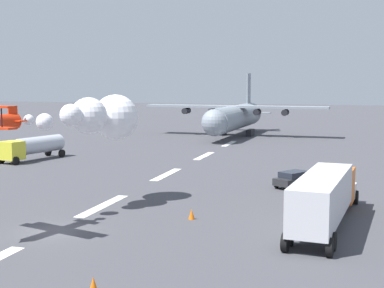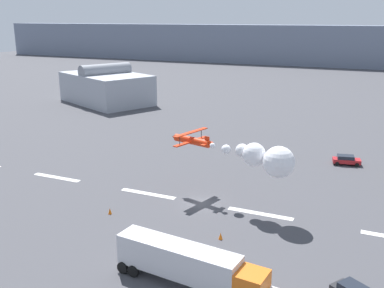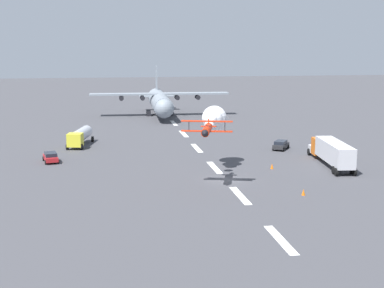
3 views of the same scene
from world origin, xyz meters
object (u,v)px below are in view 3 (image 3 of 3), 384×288
at_px(traffic_cone_far, 272,166).
at_px(traffic_cone_near, 303,192).
at_px(semi_truck_orange, 332,151).
at_px(airport_staff_sedan, 51,157).
at_px(cargo_transport_plane, 160,102).
at_px(stunt_biplane_red, 213,120).
at_px(followme_car_yellow, 281,145).
at_px(fuel_tanker_truck, 80,136).

bearing_deg(traffic_cone_far, traffic_cone_near, 177.93).
bearing_deg(traffic_cone_far, semi_truck_orange, -85.25).
height_order(semi_truck_orange, airport_staff_sedan, semi_truck_orange).
distance_m(cargo_transport_plane, traffic_cone_near, 74.79).
relative_size(airport_staff_sedan, traffic_cone_near, 6.04).
distance_m(stunt_biplane_red, traffic_cone_near, 18.98).
bearing_deg(airport_staff_sedan, semi_truck_orange, -102.28).
height_order(followme_car_yellow, traffic_cone_far, followme_car_yellow).
relative_size(stunt_biplane_red, traffic_cone_near, 23.44).
relative_size(cargo_transport_plane, semi_truck_orange, 2.14).
bearing_deg(followme_car_yellow, airport_staff_sedan, 96.81).
bearing_deg(cargo_transport_plane, traffic_cone_near, -172.92).
xyz_separation_m(fuel_tanker_truck, airport_staff_sedan, (-13.36, 3.97, -0.93)).
height_order(stunt_biplane_red, followme_car_yellow, stunt_biplane_red).
bearing_deg(followme_car_yellow, fuel_tanker_truck, 75.05).
bearing_deg(traffic_cone_near, airport_staff_sedan, 52.31).
relative_size(stunt_biplane_red, followme_car_yellow, 3.81).
relative_size(semi_truck_orange, traffic_cone_far, 20.99).
height_order(followme_car_yellow, traffic_cone_near, followme_car_yellow).
bearing_deg(stunt_biplane_red, traffic_cone_far, -101.80).
relative_size(semi_truck_orange, followme_car_yellow, 3.42).
height_order(stunt_biplane_red, traffic_cone_near, stunt_biplane_red).
bearing_deg(semi_truck_orange, traffic_cone_near, 147.26).
relative_size(cargo_transport_plane, airport_staff_sedan, 7.44).
distance_m(traffic_cone_near, traffic_cone_far, 14.33).
relative_size(stunt_biplane_red, airport_staff_sedan, 3.88).
xyz_separation_m(stunt_biplane_red, semi_truck_orange, (-0.95, -17.38, -4.86)).
height_order(stunt_biplane_red, airport_staff_sedan, stunt_biplane_red).
distance_m(cargo_transport_plane, stunt_biplane_red, 58.24).
distance_m(followme_car_yellow, traffic_cone_near, 29.10).
distance_m(airport_staff_sedan, traffic_cone_near, 39.15).
bearing_deg(semi_truck_orange, followme_car_yellow, 14.15).
distance_m(stunt_biplane_red, semi_truck_orange, 18.08).
relative_size(traffic_cone_near, traffic_cone_far, 1.00).
height_order(airport_staff_sedan, traffic_cone_far, airport_staff_sedan).
bearing_deg(followme_car_yellow, stunt_biplane_red, 131.38).
relative_size(fuel_tanker_truck, followme_car_yellow, 2.07).
bearing_deg(cargo_transport_plane, semi_truck_orange, -162.25).
xyz_separation_m(stunt_biplane_red, fuel_tanker_truck, (21.26, 19.33, -5.26)).
xyz_separation_m(semi_truck_orange, traffic_cone_far, (-0.76, 9.18, -1.76)).
bearing_deg(cargo_transport_plane, airport_staff_sedan, 156.56).
bearing_deg(fuel_tanker_truck, traffic_cone_far, -129.85).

